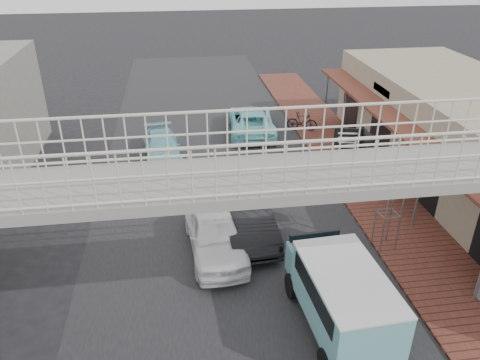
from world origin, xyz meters
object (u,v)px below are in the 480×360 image
object	(u,v)px
motorcycle_far	(302,121)
arrow_sign	(367,140)
angkot_far	(162,147)
angkot_curb	(251,121)
motorcycle_near	(392,183)
angkot_van	(342,292)
white_hatchback	(215,232)
dark_sedan	(243,211)
street_clock	(394,179)

from	to	relation	value
motorcycle_far	arrow_sign	xyz separation A→B (m)	(0.60, -7.30, 1.88)
angkot_far	angkot_curb	bearing A→B (deg)	23.18
motorcycle_far	arrow_sign	distance (m)	7.56
motorcycle_near	arrow_sign	xyz separation A→B (m)	(-1.30, 0.18, 1.92)
angkot_van	white_hatchback	bearing A→B (deg)	122.83
motorcycle_far	arrow_sign	size ratio (longest dim) A/B	0.57
angkot_curb	angkot_far	world-z (taller)	angkot_curb
angkot_van	dark_sedan	bearing A→B (deg)	106.42
motorcycle_far	angkot_curb	bearing A→B (deg)	106.08
dark_sedan	street_clock	distance (m)	5.37
angkot_van	street_clock	distance (m)	4.64
arrow_sign	angkot_curb	bearing A→B (deg)	126.49
motorcycle_far	arrow_sign	bearing A→B (deg)	-154.37
motorcycle_near	street_clock	size ratio (longest dim) A/B	0.54
white_hatchback	motorcycle_near	world-z (taller)	white_hatchback
motorcycle_near	arrow_sign	distance (m)	2.33
angkot_far	motorcycle_far	xyz separation A→B (m)	(7.63, 2.45, 0.01)
motorcycle_near	white_hatchback	bearing A→B (deg)	94.36
angkot_far	motorcycle_far	bearing A→B (deg)	11.90
white_hatchback	dark_sedan	world-z (taller)	dark_sedan
angkot_far	motorcycle_near	distance (m)	10.78
dark_sedan	motorcycle_far	world-z (taller)	dark_sedan
street_clock	arrow_sign	world-z (taller)	street_clock
motorcycle_far	angkot_far	bearing A→B (deg)	128.72
angkot_curb	street_clock	world-z (taller)	street_clock
white_hatchback	arrow_sign	world-z (taller)	arrow_sign
motorcycle_near	motorcycle_far	bearing A→B (deg)	-2.12
dark_sedan	angkot_van	world-z (taller)	angkot_van
angkot_curb	street_clock	size ratio (longest dim) A/B	1.59
white_hatchback	motorcycle_near	size ratio (longest dim) A/B	2.57
angkot_curb	street_clock	distance (m)	11.84
angkot_far	arrow_sign	distance (m)	9.74
dark_sedan	motorcycle_near	distance (m)	6.83
angkot_curb	angkot_van	distance (m)	14.75
dark_sedan	angkot_far	world-z (taller)	dark_sedan
motorcycle_far	motorcycle_near	bearing A→B (deg)	-144.78
angkot_far	motorcycle_near	size ratio (longest dim) A/B	2.35
angkot_far	motorcycle_far	size ratio (longest dim) A/B	2.43
dark_sedan	angkot_curb	xyz separation A→B (m)	(1.88, 9.51, -0.11)
angkot_curb	arrow_sign	bearing A→B (deg)	119.00
dark_sedan	arrow_sign	bearing A→B (deg)	16.19
arrow_sign	street_clock	bearing A→B (deg)	-86.82
angkot_van	motorcycle_far	world-z (taller)	angkot_van
arrow_sign	white_hatchback	bearing A→B (deg)	-141.95
angkot_van	motorcycle_near	world-z (taller)	angkot_van
angkot_curb	angkot_far	size ratio (longest dim) A/B	1.25
angkot_van	motorcycle_far	size ratio (longest dim) A/B	2.58
angkot_far	street_clock	distance (m)	11.72
street_clock	arrow_sign	xyz separation A→B (m)	(0.60, 3.79, -0.26)
angkot_far	arrow_sign	bearing A→B (deg)	-36.40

